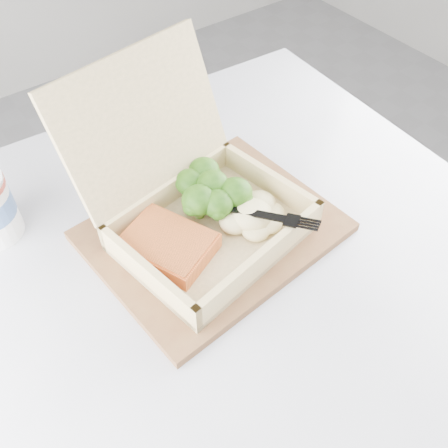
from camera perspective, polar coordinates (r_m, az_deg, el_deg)
cafe_table at (r=0.86m, az=0.85°, el=-10.66°), size 0.84×0.84×0.73m
serving_tray at (r=0.71m, az=-1.28°, el=-0.82°), size 0.35×0.29×0.01m
takeout_container at (r=0.68m, az=-3.94°, el=3.43°), size 0.28×0.30×0.22m
salmon_fillet at (r=0.66m, az=-6.43°, el=-2.39°), size 0.13×0.14×0.02m
broccoli_pile at (r=0.71m, az=-1.31°, el=3.82°), size 0.12×0.12×0.04m
mashed_potatoes at (r=0.69m, az=3.21°, el=1.06°), size 0.09×0.08×0.03m
plastic_fork at (r=0.68m, az=0.81°, el=1.94°), size 0.10×0.15×0.02m
receipt at (r=0.85m, az=-7.56°, el=7.83°), size 0.09×0.15×0.00m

